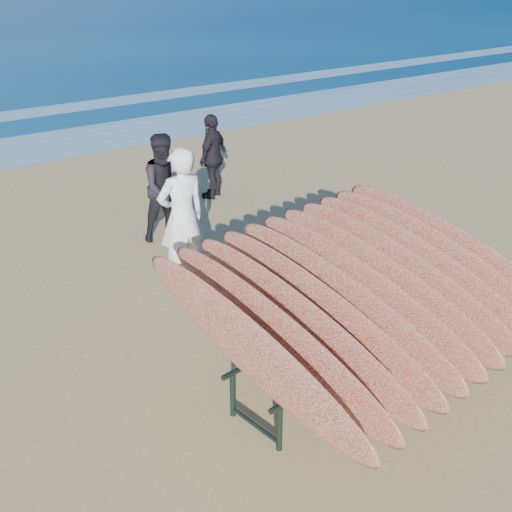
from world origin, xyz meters
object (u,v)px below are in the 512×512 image
object	(u,v)px
surfboard_rack	(362,291)
person_white	(182,216)
person_dark_a	(166,188)
person_dark_b	(213,156)

from	to	relation	value
surfboard_rack	person_white	world-z (taller)	person_white
person_dark_a	person_dark_b	bearing A→B (deg)	40.75
person_white	person_dark_b	size ratio (longest dim) A/B	1.23
person_dark_a	person_white	bearing A→B (deg)	-106.29
person_dark_a	person_dark_b	distance (m)	1.98
person_dark_b	person_white	bearing A→B (deg)	19.39
surfboard_rack	person_white	bearing A→B (deg)	92.18
person_dark_a	surfboard_rack	bearing A→B (deg)	-86.80
person_dark_b	person_dark_a	bearing A→B (deg)	5.52
person_dark_a	person_dark_b	world-z (taller)	person_dark_a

